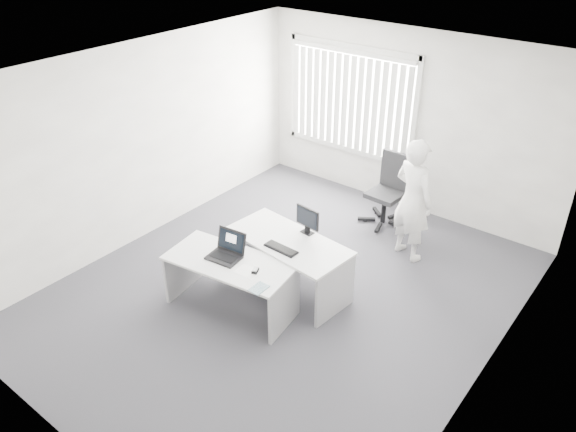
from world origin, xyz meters
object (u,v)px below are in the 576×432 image
Objects in this scene: office_chair at (386,201)px; person at (413,200)px; monitor at (308,220)px; desk_near at (230,274)px; laptop at (223,248)px; desk_far at (288,254)px.

person is (0.70, -0.62, 0.53)m from office_chair.
monitor is (-0.76, -1.35, 0.03)m from person.
desk_near is at bearing -94.84° from office_chair.
laptop is 1.13m from monitor.
person is at bearing -38.20° from office_chair.
laptop is at bearing -107.52° from monitor.
person is (0.84, 1.63, 0.35)m from desk_far.
desk_far is at bearing 60.77° from desk_near.
laptop is (-0.51, -3.00, 0.50)m from office_chair.
laptop is (-0.08, -0.01, 0.34)m from desk_near.
desk_near is 0.80m from desk_far.
monitor is (0.37, 1.03, 0.40)m from desk_near.
person is at bearing 68.47° from desk_far.
person reaches higher than office_chair.
desk_near is 1.46× the size of office_chair.
desk_far is 1.87m from person.
office_chair is at bearing 73.35° from laptop.
desk_near is 0.35m from laptop.
laptop is 1.09× the size of monitor.
person is 1.55m from monitor.
monitor is at bearing -88.32° from office_chair.
person reaches higher than desk_near.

